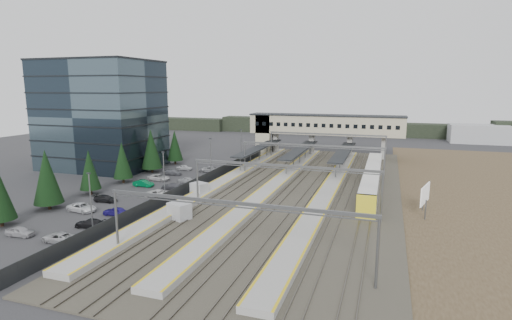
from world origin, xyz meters
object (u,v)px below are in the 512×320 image
(footbridge, at_px, (315,127))
(billboard, at_px, (425,195))
(relay_cabin_far, at_px, (199,190))
(train, at_px, (372,179))
(office_building, at_px, (101,114))
(relay_cabin_near, at_px, (179,212))

(footbridge, height_order, billboard, footbridge)
(relay_cabin_far, height_order, billboard, billboard)
(relay_cabin_far, xyz_separation_m, train, (27.65, 14.04, 0.79))
(relay_cabin_far, relative_size, footbridge, 0.08)
(office_building, xyz_separation_m, train, (60.00, -2.06, -10.25))
(relay_cabin_near, xyz_separation_m, footbridge, (8.43, 58.23, 6.70))
(office_building, bearing_deg, relay_cabin_far, -26.47)
(train, relative_size, billboard, 7.19)
(train, bearing_deg, billboard, -58.86)
(relay_cabin_near, distance_m, train, 36.01)
(relay_cabin_near, height_order, relay_cabin_far, relay_cabin_near)
(relay_cabin_far, xyz_separation_m, footbridge, (11.36, 46.10, 6.77))
(office_building, height_order, billboard, office_building)
(relay_cabin_near, xyz_separation_m, billboard, (32.60, 13.13, 1.74))
(train, bearing_deg, relay_cabin_far, -153.08)
(relay_cabin_near, distance_m, billboard, 35.19)
(relay_cabin_near, xyz_separation_m, relay_cabin_far, (-2.93, 12.13, -0.07))
(relay_cabin_near, bearing_deg, footbridge, 81.76)
(office_building, distance_m, billboard, 70.14)
(relay_cabin_near, height_order, train, train)
(relay_cabin_near, relative_size, billboard, 0.68)
(footbridge, xyz_separation_m, train, (16.30, -32.06, -5.99))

